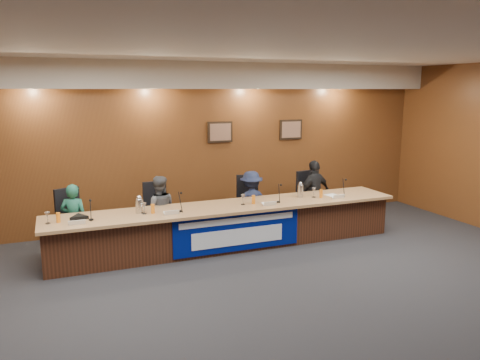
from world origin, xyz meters
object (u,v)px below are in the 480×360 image
Objects in this scene: dais_body at (229,227)px; panelist_b at (159,211)px; panelist_d at (314,193)px; speakerphone at (79,217)px; banner at (238,232)px; panelist_c at (251,203)px; office_chair_c at (249,208)px; office_chair_d at (312,201)px; carafe_right at (300,191)px; carafe_left at (139,206)px; office_chair_a at (74,225)px; panelist_a at (74,220)px; office_chair_b at (158,217)px.

dais_body is 1.26m from panelist_b.
speakerphone is at bearing -7.59° from panelist_d.
banner is 1.83× the size of panelist_c.
panelist_c is 0.16m from office_chair_c.
panelist_c reaches higher than office_chair_d.
panelist_c is 5.16× the size of carafe_right.
panelist_c is at bearing -76.64° from office_chair_c.
carafe_left reaches higher than office_chair_c.
speakerphone is (-3.85, -0.02, -0.09)m from carafe_right.
carafe_left is 0.71× the size of speakerphone.
office_chair_d is at bearing -22.32° from office_chair_a.
speakerphone is (-0.92, 0.01, -0.09)m from carafe_left.
dais_body reaches higher than office_chair_d.
panelist_a reaches higher than office_chair_b.
office_chair_b is 1.50× the size of speakerphone.
carafe_right is at bearing -165.93° from panelist_a.
office_chair_c is (3.15, 0.10, -0.12)m from panelist_a.
panelist_c is at bearing -24.14° from office_chair_a.
panelist_d is 5.84× the size of carafe_left.
dais_body is 1.61m from carafe_left.
speakerphone is at bearing 169.91° from banner.
carafe_right is (0.76, -0.51, 0.27)m from panelist_c.
panelist_d is (2.02, 0.97, 0.28)m from banner.
panelist_b reaches higher than speakerphone.
panelist_d is at bearing -23.59° from office_chair_a.
panelist_a is 0.90× the size of panelist_d.
panelist_d reaches higher than panelist_b.
carafe_left is (-1.52, 0.42, 0.48)m from banner.
carafe_right reaches higher than speakerphone.
office_chair_c is (0.65, 1.07, 0.10)m from banner.
carafe_right is at bearing 0.34° from speakerphone.
speakerphone reaches higher than office_chair_c.
panelist_b is 1.75m from panelist_c.
office_chair_a is 2.11× the size of carafe_left.
office_chair_c is 1.36m from office_chair_d.
office_chair_a and office_chair_c have the same top height.
panelist_d is at bearing -101.19° from office_chair_d.
office_chair_d is at bearing 45.15° from carafe_right.
carafe_left is (-0.43, -0.55, 0.25)m from panelist_b.
panelist_b is at bearing 138.54° from banner.
carafe_right is (0.76, -0.61, 0.39)m from office_chair_c.
office_chair_b is at bearing 25.26° from speakerphone.
carafe_left is 2.93m from carafe_right.
panelist_b is at bearing -26.40° from office_chair_a.
office_chair_d is at bearing 27.94° from banner.
panelist_d is at bearing -158.46° from panelist_a.
speakerphone reaches higher than office_chair_d.
panelist_c is 2.50× the size of office_chair_b.
carafe_left is 0.92m from speakerphone.
panelist_a is 1.15m from carafe_left.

